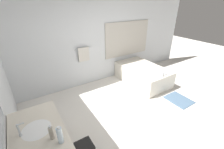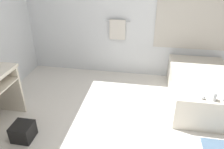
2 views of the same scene
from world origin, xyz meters
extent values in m
plane|color=silver|center=(0.00, 0.00, 0.00)|extent=(16.00, 16.00, 0.00)
cube|color=silver|center=(0.00, 2.23, 1.35)|extent=(7.40, 0.06, 2.70)
cube|color=#B7B2A8|center=(1.28, 2.19, 1.21)|extent=(1.70, 0.02, 1.10)
cylinder|color=silver|center=(-0.30, 2.16, 1.15)|extent=(0.50, 0.02, 0.02)
cube|color=beige|center=(-0.30, 2.15, 0.98)|extent=(0.32, 0.04, 0.40)
cube|color=beige|center=(-1.87, 0.53, 0.41)|extent=(0.60, 0.04, 0.83)
cube|color=silver|center=(1.28, 1.35, 0.26)|extent=(1.01, 1.67, 0.51)
ellipsoid|color=white|center=(1.28, 1.35, 0.36)|extent=(0.73, 1.20, 0.30)
cube|color=silver|center=(1.28, 0.62, 0.57)|extent=(0.04, 0.07, 0.12)
sphere|color=silver|center=(1.14, 0.62, 0.54)|extent=(0.06, 0.06, 0.06)
cube|color=black|center=(-1.29, -0.03, 0.12)|extent=(0.27, 0.27, 0.24)
camera|label=1|loc=(-1.80, -1.68, 2.37)|focal=24.00mm
camera|label=2|loc=(0.32, -2.08, 2.25)|focal=35.00mm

